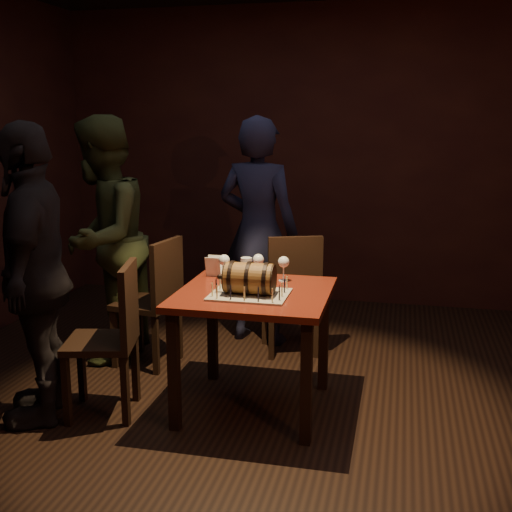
{
  "coord_description": "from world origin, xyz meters",
  "views": [
    {
      "loc": [
        0.8,
        -3.63,
        1.77
      ],
      "look_at": [
        -0.05,
        0.05,
        0.95
      ],
      "focal_mm": 45.0,
      "sensor_mm": 36.0,
      "label": 1
    }
  ],
  "objects_px": {
    "pub_table": "(254,309)",
    "chair_back": "(292,288)",
    "wine_glass_mid": "(258,261)",
    "wine_glass_right": "(284,263)",
    "barrel_cake": "(249,278)",
    "person_back": "(258,231)",
    "wine_glass_left": "(224,261)",
    "chair_left_front": "(113,331)",
    "person_left_rear": "(103,240)",
    "chair_left_rear": "(156,295)",
    "person_left_front": "(35,275)",
    "pint_of_ale": "(246,270)"
  },
  "relations": [
    {
      "from": "pub_table",
      "to": "chair_back",
      "type": "bearing_deg",
      "value": 85.75
    },
    {
      "from": "pub_table",
      "to": "wine_glass_mid",
      "type": "bearing_deg",
      "value": 98.06
    },
    {
      "from": "wine_glass_right",
      "to": "chair_back",
      "type": "height_order",
      "value": "chair_back"
    },
    {
      "from": "barrel_cake",
      "to": "wine_glass_right",
      "type": "height_order",
      "value": "barrel_cake"
    },
    {
      "from": "wine_glass_mid",
      "to": "person_back",
      "type": "xyz_separation_m",
      "value": [
        -0.21,
        0.91,
        0.03
      ]
    },
    {
      "from": "wine_glass_left",
      "to": "wine_glass_right",
      "type": "distance_m",
      "value": 0.38
    },
    {
      "from": "chair_left_front",
      "to": "chair_back",
      "type": "bearing_deg",
      "value": 54.35
    },
    {
      "from": "wine_glass_right",
      "to": "person_left_rear",
      "type": "bearing_deg",
      "value": 166.69
    },
    {
      "from": "barrel_cake",
      "to": "person_back",
      "type": "height_order",
      "value": "person_back"
    },
    {
      "from": "wine_glass_right",
      "to": "chair_left_rear",
      "type": "xyz_separation_m",
      "value": [
        -0.98,
        0.26,
        -0.35
      ]
    },
    {
      "from": "chair_left_rear",
      "to": "person_left_rear",
      "type": "xyz_separation_m",
      "value": [
        -0.42,
        0.07,
        0.37
      ]
    },
    {
      "from": "person_left_rear",
      "to": "person_back",
      "type": "bearing_deg",
      "value": 117.17
    },
    {
      "from": "pub_table",
      "to": "wine_glass_left",
      "type": "distance_m",
      "value": 0.42
    },
    {
      "from": "wine_glass_right",
      "to": "person_left_front",
      "type": "height_order",
      "value": "person_left_front"
    },
    {
      "from": "wine_glass_left",
      "to": "person_back",
      "type": "xyz_separation_m",
      "value": [
        -0.0,
        0.98,
        0.03
      ]
    },
    {
      "from": "wine_glass_right",
      "to": "pub_table",
      "type": "bearing_deg",
      "value": -115.01
    },
    {
      "from": "chair_left_front",
      "to": "person_back",
      "type": "distance_m",
      "value": 1.62
    },
    {
      "from": "barrel_cake",
      "to": "person_left_front",
      "type": "bearing_deg",
      "value": -166.57
    },
    {
      "from": "barrel_cake",
      "to": "wine_glass_mid",
      "type": "bearing_deg",
      "value": 95.56
    },
    {
      "from": "pub_table",
      "to": "person_left_rear",
      "type": "distance_m",
      "value": 1.43
    },
    {
      "from": "chair_left_rear",
      "to": "person_left_front",
      "type": "distance_m",
      "value": 1.06
    },
    {
      "from": "wine_glass_mid",
      "to": "pub_table",
      "type": "bearing_deg",
      "value": -81.94
    },
    {
      "from": "wine_glass_right",
      "to": "chair_left_front",
      "type": "xyz_separation_m",
      "value": [
        -0.93,
        -0.53,
        -0.35
      ]
    },
    {
      "from": "chair_left_rear",
      "to": "wine_glass_mid",
      "type": "bearing_deg",
      "value": -15.82
    },
    {
      "from": "pint_of_ale",
      "to": "chair_left_front",
      "type": "height_order",
      "value": "chair_left_front"
    },
    {
      "from": "chair_back",
      "to": "chair_left_front",
      "type": "relative_size",
      "value": 1.0
    },
    {
      "from": "barrel_cake",
      "to": "wine_glass_left",
      "type": "xyz_separation_m",
      "value": [
        -0.25,
        0.34,
        0.01
      ]
    },
    {
      "from": "wine_glass_right",
      "to": "wine_glass_left",
      "type": "bearing_deg",
      "value": -174.86
    },
    {
      "from": "barrel_cake",
      "to": "wine_glass_mid",
      "type": "relative_size",
      "value": 2.13
    },
    {
      "from": "wine_glass_right",
      "to": "pint_of_ale",
      "type": "xyz_separation_m",
      "value": [
        -0.23,
        -0.04,
        -0.05
      ]
    },
    {
      "from": "barrel_cake",
      "to": "chair_back",
      "type": "bearing_deg",
      "value": 85.97
    },
    {
      "from": "chair_back",
      "to": "chair_left_rear",
      "type": "bearing_deg",
      "value": -155.38
    },
    {
      "from": "wine_glass_left",
      "to": "person_back",
      "type": "height_order",
      "value": "person_back"
    },
    {
      "from": "pub_table",
      "to": "pint_of_ale",
      "type": "relative_size",
      "value": 6.0
    },
    {
      "from": "chair_left_front",
      "to": "person_left_rear",
      "type": "distance_m",
      "value": 1.05
    },
    {
      "from": "wine_glass_left",
      "to": "chair_back",
      "type": "height_order",
      "value": "chair_back"
    },
    {
      "from": "barrel_cake",
      "to": "pint_of_ale",
      "type": "distance_m",
      "value": 0.35
    },
    {
      "from": "pint_of_ale",
      "to": "person_left_front",
      "type": "bearing_deg",
      "value": -150.63
    },
    {
      "from": "chair_left_rear",
      "to": "wine_glass_left",
      "type": "bearing_deg",
      "value": -26.31
    },
    {
      "from": "pint_of_ale",
      "to": "wine_glass_left",
      "type": "bearing_deg",
      "value": 176.47
    },
    {
      "from": "wine_glass_left",
      "to": "chair_back",
      "type": "xyz_separation_m",
      "value": [
        0.32,
        0.72,
        -0.35
      ]
    },
    {
      "from": "chair_back",
      "to": "pub_table",
      "type": "bearing_deg",
      "value": -94.25
    },
    {
      "from": "chair_back",
      "to": "chair_left_front",
      "type": "bearing_deg",
      "value": -125.65
    },
    {
      "from": "chair_left_front",
      "to": "person_left_rear",
      "type": "relative_size",
      "value": 0.52
    },
    {
      "from": "barrel_cake",
      "to": "chair_left_front",
      "type": "relative_size",
      "value": 0.37
    },
    {
      "from": "barrel_cake",
      "to": "chair_left_front",
      "type": "height_order",
      "value": "barrel_cake"
    },
    {
      "from": "person_left_rear",
      "to": "pub_table",
      "type": "bearing_deg",
      "value": 60.72
    },
    {
      "from": "barrel_cake",
      "to": "wine_glass_right",
      "type": "xyz_separation_m",
      "value": [
        0.13,
        0.38,
        0.01
      ]
    },
    {
      "from": "pint_of_ale",
      "to": "wine_glass_right",
      "type": "bearing_deg",
      "value": 10.56
    },
    {
      "from": "pub_table",
      "to": "person_back",
      "type": "distance_m",
      "value": 1.27
    }
  ]
}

